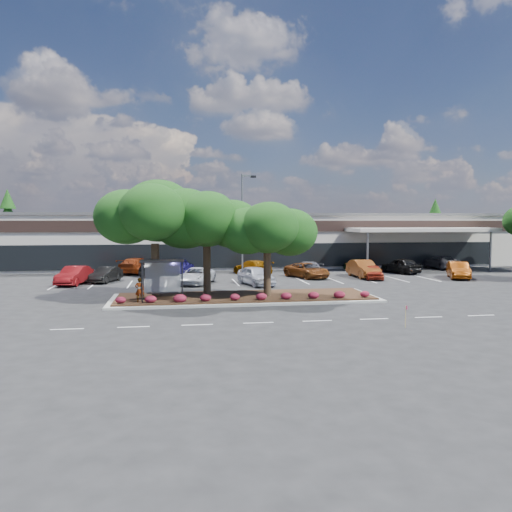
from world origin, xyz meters
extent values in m
plane|color=black|center=(0.00, 0.00, 0.00)|extent=(160.00, 160.00, 0.00)
cube|color=beige|center=(0.00, 34.00, 3.00)|extent=(80.00, 20.00, 6.00)
cube|color=#4D4D4F|center=(0.00, 34.00, 6.10)|extent=(80.40, 20.40, 0.30)
cube|color=black|center=(0.00, 23.95, 4.80)|extent=(80.00, 0.25, 1.20)
cube|color=black|center=(0.00, 23.95, 1.60)|extent=(60.00, 0.18, 2.60)
cube|color=#BA130D|center=(-6.00, 23.88, 4.80)|extent=(6.00, 0.12, 1.00)
cube|color=beige|center=(20.00, 21.50, 4.40)|extent=(16.00, 5.00, 0.40)
cylinder|color=slate|center=(13.00, 19.50, 2.10)|extent=(0.24, 0.24, 4.20)
cylinder|color=slate|center=(27.00, 19.50, 2.10)|extent=(0.24, 0.24, 4.20)
cube|color=#9FA09B|center=(-2.00, 4.00, 0.07)|extent=(18.00, 6.00, 0.15)
cube|color=#432A1A|center=(-2.00, 4.00, 0.20)|extent=(17.20, 5.20, 0.12)
cube|color=silver|center=(-12.00, -4.00, 0.01)|extent=(1.60, 0.12, 0.01)
cube|color=silver|center=(-8.80, -4.00, 0.01)|extent=(1.60, 0.12, 0.01)
cube|color=silver|center=(-5.60, -4.00, 0.01)|extent=(1.60, 0.12, 0.01)
cube|color=silver|center=(-2.40, -4.00, 0.01)|extent=(1.60, 0.12, 0.01)
cube|color=silver|center=(0.80, -4.00, 0.01)|extent=(1.60, 0.12, 0.01)
cube|color=silver|center=(4.00, -4.00, 0.01)|extent=(1.60, 0.12, 0.01)
cube|color=silver|center=(7.20, -4.00, 0.01)|extent=(1.60, 0.12, 0.01)
cube|color=silver|center=(10.40, -4.00, 0.01)|extent=(1.60, 0.12, 0.01)
cube|color=silver|center=(-16.50, 13.50, 0.01)|extent=(0.12, 5.00, 0.01)
cube|color=silver|center=(-13.50, 13.50, 0.01)|extent=(0.12, 5.00, 0.01)
cube|color=silver|center=(-10.50, 13.50, 0.01)|extent=(0.12, 5.00, 0.01)
cube|color=silver|center=(-7.50, 13.50, 0.01)|extent=(0.12, 5.00, 0.01)
cube|color=silver|center=(-4.50, 13.50, 0.01)|extent=(0.12, 5.00, 0.01)
cube|color=silver|center=(-1.50, 13.50, 0.01)|extent=(0.12, 5.00, 0.01)
cube|color=silver|center=(1.50, 13.50, 0.01)|extent=(0.12, 5.00, 0.01)
cube|color=silver|center=(4.50, 13.50, 0.01)|extent=(0.12, 5.00, 0.01)
cube|color=silver|center=(7.50, 13.50, 0.01)|extent=(0.12, 5.00, 0.01)
cube|color=silver|center=(10.50, 13.50, 0.01)|extent=(0.12, 5.00, 0.01)
cube|color=silver|center=(13.50, 13.50, 0.01)|extent=(0.12, 5.00, 0.01)
cube|color=silver|center=(16.50, 13.50, 0.01)|extent=(0.12, 5.00, 0.01)
cylinder|color=black|center=(-8.75, 3.45, 1.51)|extent=(0.08, 0.08, 2.50)
cylinder|color=black|center=(-6.25, 3.45, 1.51)|extent=(0.08, 0.08, 2.50)
cylinder|color=black|center=(-8.75, 2.15, 1.51)|extent=(0.08, 0.08, 2.50)
cylinder|color=black|center=(-6.25, 2.15, 1.51)|extent=(0.08, 0.08, 2.50)
cube|color=black|center=(-7.50, 2.80, 2.80)|extent=(2.75, 1.55, 0.10)
cube|color=silver|center=(-7.50, 3.45, 1.63)|extent=(2.30, 0.03, 2.00)
cube|color=black|center=(-7.50, 3.05, 0.71)|extent=(2.00, 0.35, 0.06)
cone|color=black|center=(-30.00, 46.00, 5.00)|extent=(4.40, 4.40, 10.00)
cone|color=black|center=(34.00, 44.00, 4.50)|extent=(3.96, 3.96, 9.00)
imported|color=#594C47|center=(-8.91, 2.26, 1.03)|extent=(0.60, 0.42, 1.54)
cube|color=#9FA09B|center=(-1.00, 12.72, 0.20)|extent=(0.50, 0.50, 0.40)
cylinder|color=slate|center=(-1.00, 12.72, 4.87)|extent=(0.14, 0.14, 8.93)
cube|color=slate|center=(-0.55, 12.77, 9.18)|extent=(0.92, 0.32, 0.14)
cube|color=black|center=(-0.05, 12.83, 9.11)|extent=(0.48, 0.35, 0.18)
cube|color=tan|center=(4.67, -6.37, 0.56)|extent=(0.03, 0.03, 1.11)
cube|color=#F03F81|center=(4.72, -6.37, 1.02)|extent=(0.02, 0.14, 0.18)
imported|color=maroon|center=(-15.09, 14.12, 0.77)|extent=(2.56, 4.93, 1.55)
imported|color=black|center=(-12.69, 15.45, 0.67)|extent=(2.64, 4.29, 1.34)
imported|color=silver|center=(-4.92, 12.84, 0.70)|extent=(3.83, 5.50, 1.39)
imported|color=silver|center=(-0.03, 11.30, 0.79)|extent=(3.04, 4.97, 1.58)
imported|color=brown|center=(5.58, 15.90, 0.70)|extent=(4.01, 5.55, 1.40)
imported|color=maroon|center=(11.33, 13.91, 0.66)|extent=(2.50, 4.17, 1.33)
imported|color=brown|center=(10.92, 15.33, 0.82)|extent=(1.74, 5.00, 1.65)
imported|color=#6E2C04|center=(19.35, 13.04, 0.77)|extent=(3.39, 4.95, 1.55)
imported|color=maroon|center=(-10.54, 22.45, 0.81)|extent=(4.03, 6.00, 1.62)
imported|color=black|center=(-8.80, 19.73, 0.76)|extent=(2.92, 4.80, 1.53)
imported|color=navy|center=(-6.21, 21.63, 0.78)|extent=(3.43, 4.92, 1.56)
imported|color=#804904|center=(0.90, 19.25, 0.74)|extent=(3.88, 5.51, 1.48)
imported|color=slate|center=(6.09, 17.52, 0.72)|extent=(2.04, 4.96, 1.43)
imported|color=#17411E|center=(12.73, 22.04, 0.67)|extent=(1.89, 4.06, 1.35)
imported|color=black|center=(16.15, 18.34, 0.79)|extent=(3.00, 4.98, 1.59)
imported|color=#4F4D54|center=(22.79, 22.33, 0.73)|extent=(2.65, 5.37, 1.47)
camera|label=1|loc=(-6.68, -29.50, 5.33)|focal=35.00mm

